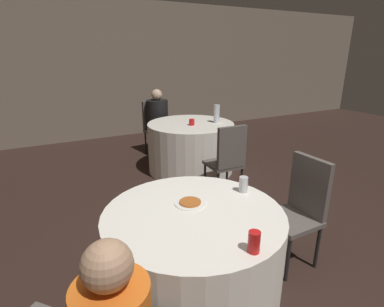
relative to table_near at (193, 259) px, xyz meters
name	(u,v)px	position (x,y,z in m)	size (l,w,h in m)	color
wall_back	(83,72)	(0.12, 4.95, 1.02)	(16.00, 0.06, 2.80)	#7A6B5B
table_near	(193,259)	(0.00, 0.00, 0.00)	(1.23, 1.23, 0.75)	white
table_far	(191,147)	(1.20, 2.36, 0.00)	(1.31, 1.31, 0.75)	white
chair_near_east	(301,203)	(1.03, 0.01, 0.18)	(0.41, 0.40, 0.95)	#59514C
chair_far_south	(228,157)	(1.16, 1.29, 0.18)	(0.42, 0.42, 0.95)	#59514C
chair_far_north	(155,123)	(1.03, 3.42, 0.18)	(0.46, 0.46, 0.95)	#59514C
person_black_shirt	(159,122)	(1.05, 3.26, 0.23)	(0.40, 0.52, 1.17)	#4C4238
pizza_plate_near	(190,203)	(0.03, 0.12, 0.38)	(0.22, 0.22, 0.02)	white
soda_can_silver	(243,184)	(0.48, 0.10, 0.44)	(0.07, 0.07, 0.12)	silver
soda_can_red	(254,242)	(0.09, -0.52, 0.44)	(0.07, 0.07, 0.12)	red
bottle_far	(217,114)	(1.57, 2.22, 0.51)	(0.09, 0.09, 0.27)	silver
cup_far	(192,122)	(1.16, 2.24, 0.42)	(0.08, 0.08, 0.09)	red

